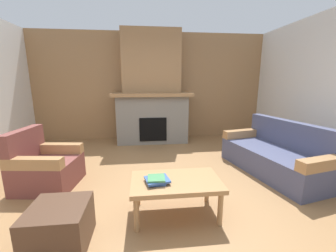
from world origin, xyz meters
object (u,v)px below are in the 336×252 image
(armchair, at_px, (45,167))
(coffee_table, at_px, (176,184))
(couch, at_px, (277,156))
(ottoman, at_px, (60,226))
(fireplace, at_px, (152,95))

(armchair, relative_size, coffee_table, 0.85)
(coffee_table, bearing_deg, armchair, 153.54)
(couch, distance_m, armchair, 3.64)
(couch, xyz_separation_m, ottoman, (-3.00, -1.31, -0.09))
(couch, height_order, armchair, same)
(armchair, bearing_deg, fireplace, 53.52)
(fireplace, distance_m, armchair, 2.91)
(couch, distance_m, coffee_table, 2.09)
(fireplace, xyz_separation_m, ottoman, (-1.01, -3.46, -0.96))
(ottoman, bearing_deg, fireplace, 73.80)
(armchair, bearing_deg, ottoman, -62.49)
(fireplace, relative_size, armchair, 3.18)
(coffee_table, xyz_separation_m, ottoman, (-1.14, -0.34, -0.18))
(fireplace, xyz_separation_m, couch, (1.99, -2.15, -0.88))
(fireplace, distance_m, ottoman, 3.73)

